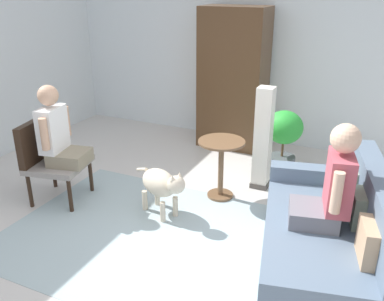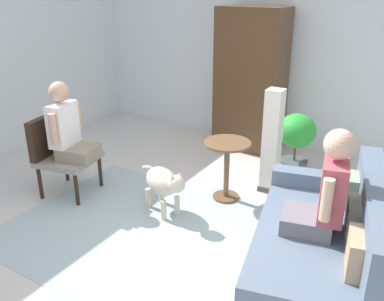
{
  "view_description": "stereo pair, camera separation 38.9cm",
  "coord_description": "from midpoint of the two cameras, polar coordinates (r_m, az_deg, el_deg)",
  "views": [
    {
      "loc": [
        1.55,
        -2.96,
        2.28
      ],
      "look_at": [
        0.03,
        0.31,
        0.8
      ],
      "focal_mm": 38.93,
      "sensor_mm": 36.0,
      "label": 1
    },
    {
      "loc": [
        1.9,
        -2.77,
        2.28
      ],
      "look_at": [
        0.03,
        0.31,
        0.8
      ],
      "focal_mm": 38.93,
      "sensor_mm": 36.0,
      "label": 2
    }
  ],
  "objects": [
    {
      "name": "potted_plant",
      "position": [
        5.19,
        16.16,
        1.35
      ],
      "size": [
        0.45,
        0.45,
        0.82
      ],
      "color": "#4C5156",
      "rests_on": "ground"
    },
    {
      "name": "person_on_armchair",
      "position": [
        4.67,
        -14.44,
        2.96
      ],
      "size": [
        0.51,
        0.51,
        0.85
      ],
      "color": "gray"
    },
    {
      "name": "back_wall",
      "position": [
        6.16,
        14.87,
        12.74
      ],
      "size": [
        6.82,
        0.12,
        2.66
      ],
      "primitive_type": "cube",
      "color": "silver",
      "rests_on": "ground"
    },
    {
      "name": "armoire_cabinet",
      "position": [
        5.96,
        9.94,
        9.43
      ],
      "size": [
        0.9,
        0.56,
        1.97
      ],
      "primitive_type": "cube",
      "color": "#4C331E",
      "rests_on": "ground"
    },
    {
      "name": "round_end_table",
      "position": [
        4.55,
        7.24,
        -1.56
      ],
      "size": [
        0.51,
        0.51,
        0.68
      ],
      "color": "brown",
      "rests_on": "ground"
    },
    {
      "name": "column_lamp",
      "position": [
        4.77,
        13.2,
        1.04
      ],
      "size": [
        0.2,
        0.2,
        1.2
      ],
      "color": "#4C4742",
      "rests_on": "ground"
    },
    {
      "name": "area_rug",
      "position": [
        4.04,
        -1.52,
        -11.91
      ],
      "size": [
        3.01,
        2.09,
        0.01
      ],
      "primitive_type": "cube",
      "color": "#9EB2B7",
      "rests_on": "ground"
    },
    {
      "name": "person_on_couch",
      "position": [
        3.36,
        21.05,
        -5.36
      ],
      "size": [
        0.51,
        0.51,
        0.85
      ],
      "color": "slate"
    },
    {
      "name": "couch",
      "position": [
        3.62,
        20.65,
        -12.18
      ],
      "size": [
        1.28,
        1.86,
        0.89
      ],
      "color": "slate",
      "rests_on": "ground"
    },
    {
      "name": "ground_plane",
      "position": [
        4.05,
        0.08,
        -11.94
      ],
      "size": [
        7.46,
        7.46,
        0.0
      ],
      "primitive_type": "plane",
      "color": "beige"
    },
    {
      "name": "armchair",
      "position": [
        4.84,
        -15.62,
        0.17
      ],
      "size": [
        0.68,
        0.69,
        0.89
      ],
      "color": "black",
      "rests_on": "ground"
    },
    {
      "name": "dog",
      "position": [
        4.27,
        -1.28,
        -4.48
      ],
      "size": [
        0.71,
        0.43,
        0.56
      ],
      "color": "beige",
      "rests_on": "ground"
    }
  ]
}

